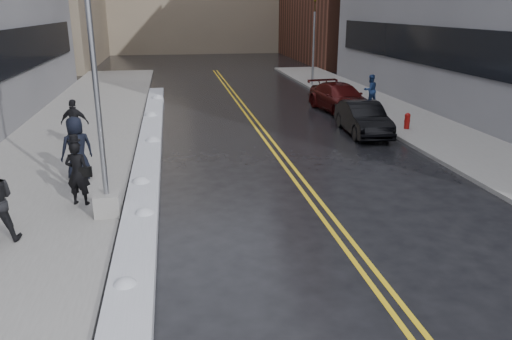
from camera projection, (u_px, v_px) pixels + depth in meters
name	position (u px, v px, depth m)	size (l,w,h in m)	color
ground	(242.00, 244.00, 11.96)	(160.00, 160.00, 0.00)	black
sidewalk_west	(69.00, 144.00, 20.40)	(5.50, 50.00, 0.15)	gray
sidewalk_east	(427.00, 129.00, 22.90)	(4.00, 50.00, 0.15)	gray
lane_line_left	(263.00, 138.00, 21.71)	(0.12, 50.00, 0.01)	gold
lane_line_right	(270.00, 137.00, 21.76)	(0.12, 50.00, 0.01)	gold
snow_ridge	(149.00, 152.00, 19.02)	(0.90, 30.00, 0.34)	silver
lamppost	(100.00, 127.00, 12.53)	(0.65, 0.65, 7.62)	gray
fire_hydrant	(407.00, 120.00, 22.60)	(0.26, 0.26, 0.73)	maroon
traffic_signal	(314.00, 38.00, 34.76)	(0.16, 0.20, 6.00)	gray
pedestrian_fedora	(78.00, 173.00, 13.71)	(0.66, 0.44, 1.82)	black
pedestrian_c	(77.00, 149.00, 15.70)	(1.00, 0.65, 2.04)	black
pedestrian_d	(75.00, 123.00, 19.58)	(1.09, 0.45, 1.86)	black
pedestrian_east	(370.00, 90.00, 27.99)	(0.83, 0.65, 1.71)	navy
car_black	(363.00, 118.00, 22.15)	(1.51, 4.34, 1.43)	black
car_maroon	(340.00, 98.00, 26.97)	(2.10, 5.16, 1.50)	#420A0A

